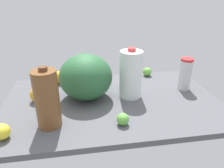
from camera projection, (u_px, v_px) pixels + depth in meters
countertop at (112, 102)px, 124.64cm from camera, size 120.00×76.00×3.00cm
milk_jug at (131, 74)px, 123.26cm from camera, size 12.77×12.77×28.86cm
watermelon at (86, 77)px, 121.66cm from camera, size 29.55×29.55×25.74cm
chocolate_milk_jug at (47, 99)px, 96.41cm from camera, size 10.93×10.93×28.84cm
tumbler_cup at (185, 74)px, 133.13cm from camera, size 7.49×7.49×20.02cm
orange_loose at (38, 94)px, 121.21cm from camera, size 8.57×8.57×8.57cm
lime_far_back at (123, 119)px, 101.13cm from camera, size 5.80×5.80×5.80cm
lemon_near_front at (2, 132)px, 91.49cm from camera, size 6.99×6.99×6.99cm
orange_by_jug at (58, 77)px, 143.86cm from camera, size 8.27×8.27×8.27cm
lime_beside_bowl at (147, 72)px, 156.11cm from camera, size 6.10×6.10×6.10cm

